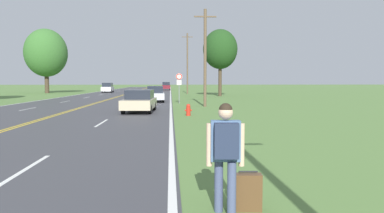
{
  "coord_description": "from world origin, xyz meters",
  "views": [
    {
      "loc": [
        7.01,
        -0.63,
        2.09
      ],
      "look_at": [
        7.92,
        13.63,
        1.03
      ],
      "focal_mm": 32.0,
      "sensor_mm": 36.0,
      "label": 1
    }
  ],
  "objects_px": {
    "fire_hydrant": "(188,110)",
    "car_white_van_mid_far": "(108,87)",
    "suitcase": "(248,192)",
    "car_silver_sedan_mid_near": "(155,94)",
    "car_champagne_sedan_approaching": "(140,101)",
    "car_maroon_suv_receding": "(166,86)",
    "tree_left_verge": "(220,49)",
    "hitchhiker_person": "(226,147)",
    "tree_right_cluster": "(46,53)",
    "traffic_sign": "(179,81)"
  },
  "relations": [
    {
      "from": "suitcase",
      "to": "fire_hydrant",
      "type": "height_order",
      "value": "fire_hydrant"
    },
    {
      "from": "car_white_van_mid_far",
      "to": "car_maroon_suv_receding",
      "type": "relative_size",
      "value": 1.25
    },
    {
      "from": "hitchhiker_person",
      "to": "traffic_sign",
      "type": "xyz_separation_m",
      "value": [
        -0.04,
        26.63,
        1.05
      ]
    },
    {
      "from": "hitchhiker_person",
      "to": "car_white_van_mid_far",
      "type": "distance_m",
      "value": 59.02
    },
    {
      "from": "suitcase",
      "to": "car_silver_sedan_mid_near",
      "type": "bearing_deg",
      "value": 9.64
    },
    {
      "from": "tree_right_cluster",
      "to": "car_white_van_mid_far",
      "type": "xyz_separation_m",
      "value": [
        10.05,
        2.01,
        -6.0
      ]
    },
    {
      "from": "car_maroon_suv_receding",
      "to": "hitchhiker_person",
      "type": "bearing_deg",
      "value": 1.16
    },
    {
      "from": "tree_right_cluster",
      "to": "car_champagne_sedan_approaching",
      "type": "relative_size",
      "value": 2.36
    },
    {
      "from": "fire_hydrant",
      "to": "car_champagne_sedan_approaching",
      "type": "distance_m",
      "value": 4.19
    },
    {
      "from": "suitcase",
      "to": "traffic_sign",
      "type": "distance_m",
      "value": 26.56
    },
    {
      "from": "car_silver_sedan_mid_near",
      "to": "car_maroon_suv_receding",
      "type": "xyz_separation_m",
      "value": [
        0.57,
        45.07,
        0.18
      ]
    },
    {
      "from": "car_champagne_sedan_approaching",
      "to": "car_white_van_mid_far",
      "type": "xyz_separation_m",
      "value": [
        -9.28,
        39.65,
        0.16
      ]
    },
    {
      "from": "tree_left_verge",
      "to": "traffic_sign",
      "type": "bearing_deg",
      "value": -111.64
    },
    {
      "from": "fire_hydrant",
      "to": "tree_left_verge",
      "type": "xyz_separation_m",
      "value": [
        5.79,
        26.54,
        6.07
      ]
    },
    {
      "from": "tree_left_verge",
      "to": "car_white_van_mid_far",
      "type": "relative_size",
      "value": 1.87
    },
    {
      "from": "hitchhiker_person",
      "to": "car_silver_sedan_mid_near",
      "type": "relative_size",
      "value": 0.37
    },
    {
      "from": "car_silver_sedan_mid_near",
      "to": "tree_right_cluster",
      "type": "bearing_deg",
      "value": -145.29
    },
    {
      "from": "fire_hydrant",
      "to": "tree_left_verge",
      "type": "relative_size",
      "value": 0.08
    },
    {
      "from": "tree_right_cluster",
      "to": "car_champagne_sedan_approaching",
      "type": "distance_m",
      "value": 42.76
    },
    {
      "from": "tree_left_verge",
      "to": "tree_right_cluster",
      "type": "relative_size",
      "value": 0.83
    },
    {
      "from": "traffic_sign",
      "to": "tree_right_cluster",
      "type": "relative_size",
      "value": 0.25
    },
    {
      "from": "fire_hydrant",
      "to": "car_white_van_mid_far",
      "type": "relative_size",
      "value": 0.15
    },
    {
      "from": "traffic_sign",
      "to": "car_white_van_mid_far",
      "type": "xyz_separation_m",
      "value": [
        -12.17,
        31.11,
        -1.2
      ]
    },
    {
      "from": "hitchhiker_person",
      "to": "traffic_sign",
      "type": "distance_m",
      "value": 26.65
    },
    {
      "from": "car_champagne_sedan_approaching",
      "to": "tree_left_verge",
      "type": "bearing_deg",
      "value": 162.18
    },
    {
      "from": "tree_right_cluster",
      "to": "car_maroon_suv_receding",
      "type": "height_order",
      "value": "tree_right_cluster"
    },
    {
      "from": "car_silver_sedan_mid_near",
      "to": "traffic_sign",
      "type": "bearing_deg",
      "value": 36.93
    },
    {
      "from": "fire_hydrant",
      "to": "hitchhiker_person",
      "type": "bearing_deg",
      "value": -90.85
    },
    {
      "from": "tree_left_verge",
      "to": "car_maroon_suv_receding",
      "type": "xyz_separation_m",
      "value": [
        -7.83,
        32.65,
        -5.44
      ]
    },
    {
      "from": "car_champagne_sedan_approaching",
      "to": "car_silver_sedan_mid_near",
      "type": "bearing_deg",
      "value": -179.99
    },
    {
      "from": "tree_left_verge",
      "to": "car_maroon_suv_receding",
      "type": "bearing_deg",
      "value": 103.49
    },
    {
      "from": "traffic_sign",
      "to": "tree_left_verge",
      "type": "distance_m",
      "value": 16.99
    },
    {
      "from": "car_champagne_sedan_approaching",
      "to": "car_maroon_suv_receding",
      "type": "distance_m",
      "value": 56.48
    },
    {
      "from": "fire_hydrant",
      "to": "tree_left_verge",
      "type": "height_order",
      "value": "tree_left_verge"
    },
    {
      "from": "fire_hydrant",
      "to": "car_white_van_mid_far",
      "type": "xyz_separation_m",
      "value": [
        -12.44,
        42.38,
        0.56
      ]
    },
    {
      "from": "hitchhiker_person",
      "to": "tree_left_verge",
      "type": "xyz_separation_m",
      "value": [
        6.02,
        41.9,
        5.36
      ]
    },
    {
      "from": "tree_left_verge",
      "to": "tree_right_cluster",
      "type": "bearing_deg",
      "value": 153.93
    },
    {
      "from": "hitchhiker_person",
      "to": "traffic_sign",
      "type": "bearing_deg",
      "value": 4.33
    },
    {
      "from": "car_champagne_sedan_approaching",
      "to": "car_silver_sedan_mid_near",
      "type": "relative_size",
      "value": 0.99
    },
    {
      "from": "fire_hydrant",
      "to": "tree_right_cluster",
      "type": "distance_m",
      "value": 46.68
    },
    {
      "from": "tree_left_verge",
      "to": "car_white_van_mid_far",
      "type": "height_order",
      "value": "tree_left_verge"
    },
    {
      "from": "car_champagne_sedan_approaching",
      "to": "car_maroon_suv_receding",
      "type": "bearing_deg",
      "value": -178.35
    },
    {
      "from": "car_champagne_sedan_approaching",
      "to": "car_white_van_mid_far",
      "type": "bearing_deg",
      "value": -164.04
    },
    {
      "from": "suitcase",
      "to": "fire_hydrant",
      "type": "distance_m",
      "value": 15.22
    },
    {
      "from": "hitchhiker_person",
      "to": "car_silver_sedan_mid_near",
      "type": "bearing_deg",
      "value": 8.86
    },
    {
      "from": "hitchhiker_person",
      "to": "suitcase",
      "type": "height_order",
      "value": "hitchhiker_person"
    },
    {
      "from": "suitcase",
      "to": "car_white_van_mid_far",
      "type": "distance_m",
      "value": 58.97
    },
    {
      "from": "car_champagne_sedan_approaching",
      "to": "car_silver_sedan_mid_near",
      "type": "xyz_separation_m",
      "value": [
        0.55,
        11.39,
        0.04
      ]
    },
    {
      "from": "car_silver_sedan_mid_near",
      "to": "car_white_van_mid_far",
      "type": "bearing_deg",
      "value": -163.24
    },
    {
      "from": "car_maroon_suv_receding",
      "to": "car_white_van_mid_far",
      "type": "bearing_deg",
      "value": -31.97
    }
  ]
}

